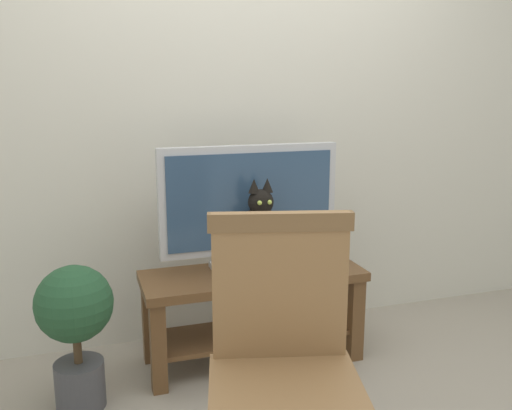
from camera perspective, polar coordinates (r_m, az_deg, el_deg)
name	(u,v)px	position (r m, az deg, el deg)	size (l,w,h in m)	color
back_wall	(235,84)	(3.07, -2.25, 12.43)	(7.00, 0.12, 2.80)	beige
tv_stand	(253,299)	(2.82, -0.32, -9.73)	(1.11, 0.40, 0.48)	brown
tv	(250,205)	(2.72, -0.65, 0.00)	(0.91, 0.20, 0.63)	#B7B7BC
media_box	(258,269)	(2.73, 0.19, -6.62)	(0.35, 0.27, 0.06)	#BCBCC1
cat	(259,233)	(2.66, 0.31, -2.95)	(0.23, 0.32, 0.43)	black
wooden_chair	(284,352)	(1.77, 2.89, -15.04)	(0.57, 0.57, 1.00)	olive
book_stack	(320,254)	(2.90, 6.65, -5.12)	(0.25, 0.20, 0.11)	#33477A
potted_plant	(75,322)	(2.53, -18.26, -11.50)	(0.33, 0.33, 0.65)	#47474C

